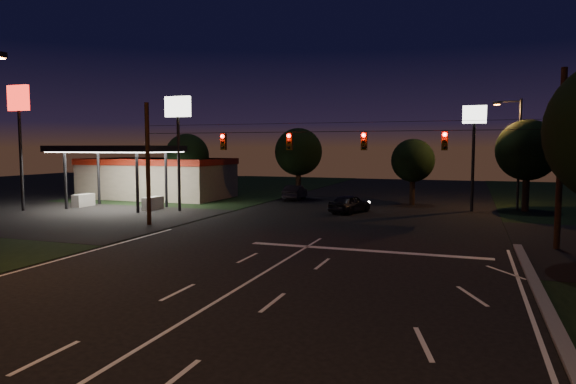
% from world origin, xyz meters
% --- Properties ---
extents(ground, '(140.00, 140.00, 0.00)m').
position_xyz_m(ground, '(0.00, 0.00, 0.00)').
color(ground, black).
rests_on(ground, ground).
extents(cross_street_left, '(20.00, 16.00, 0.02)m').
position_xyz_m(cross_street_left, '(-20.00, 16.00, 0.00)').
color(cross_street_left, black).
rests_on(cross_street_left, ground).
extents(stop_bar, '(12.00, 0.50, 0.01)m').
position_xyz_m(stop_bar, '(3.00, 11.50, 0.01)').
color(stop_bar, silver).
rests_on(stop_bar, ground).
extents(utility_pole_right, '(0.30, 0.30, 9.00)m').
position_xyz_m(utility_pole_right, '(12.00, 15.00, 0.00)').
color(utility_pole_right, black).
rests_on(utility_pole_right, ground).
extents(utility_pole_left, '(0.28, 0.28, 8.00)m').
position_xyz_m(utility_pole_left, '(-12.00, 15.00, 0.00)').
color(utility_pole_left, black).
rests_on(utility_pole_left, ground).
extents(signal_span, '(24.00, 0.40, 1.56)m').
position_xyz_m(signal_span, '(-0.00, 14.96, 5.50)').
color(signal_span, black).
rests_on(signal_span, ground).
extents(gas_station, '(14.20, 16.10, 5.25)m').
position_xyz_m(gas_station, '(-21.86, 30.39, 2.38)').
color(gas_station, gray).
rests_on(gas_station, ground).
extents(pole_sign_left_near, '(2.20, 0.30, 9.10)m').
position_xyz_m(pole_sign_left_near, '(-14.00, 22.00, 6.98)').
color(pole_sign_left_near, black).
rests_on(pole_sign_left_near, ground).
extents(pole_sign_left_far, '(2.00, 0.30, 10.00)m').
position_xyz_m(pole_sign_left_far, '(-26.00, 18.00, 7.61)').
color(pole_sign_left_far, black).
rests_on(pole_sign_left_far, ground).
extents(pole_sign_right, '(1.80, 0.30, 8.40)m').
position_xyz_m(pole_sign_right, '(8.00, 30.00, 6.24)').
color(pole_sign_right, black).
rests_on(pole_sign_right, ground).
extents(street_light_right_far, '(2.20, 0.35, 9.00)m').
position_xyz_m(street_light_right_far, '(11.24, 32.00, 5.24)').
color(street_light_right_far, black).
rests_on(street_light_right_far, ground).
extents(tree_far_a, '(4.20, 4.20, 6.42)m').
position_xyz_m(tree_far_a, '(-17.98, 30.12, 4.26)').
color(tree_far_a, black).
rests_on(tree_far_a, ground).
extents(tree_far_b, '(4.60, 4.60, 6.98)m').
position_xyz_m(tree_far_b, '(-7.98, 34.13, 4.61)').
color(tree_far_b, black).
rests_on(tree_far_b, ground).
extents(tree_far_c, '(3.80, 3.80, 5.86)m').
position_xyz_m(tree_far_c, '(3.02, 33.10, 3.90)').
color(tree_far_c, black).
rests_on(tree_far_c, ground).
extents(tree_far_d, '(4.80, 4.80, 7.30)m').
position_xyz_m(tree_far_d, '(12.02, 31.13, 4.83)').
color(tree_far_d, black).
rests_on(tree_far_d, ground).
extents(car_oncoming_a, '(2.94, 4.58, 1.45)m').
position_xyz_m(car_oncoming_a, '(-1.00, 25.73, 0.73)').
color(car_oncoming_a, black).
rests_on(car_oncoming_a, ground).
extents(car_oncoming_b, '(1.81, 4.40, 1.42)m').
position_xyz_m(car_oncoming_b, '(-8.36, 34.04, 0.71)').
color(car_oncoming_b, black).
rests_on(car_oncoming_b, ground).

